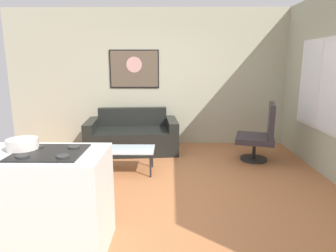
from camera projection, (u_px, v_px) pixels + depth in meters
name	position (u px, v px, depth m)	size (l,w,h in m)	color
ground	(154.00, 190.00, 4.09)	(6.40, 6.40, 0.04)	#AD693E
back_wall	(160.00, 78.00, 6.16)	(6.40, 0.05, 2.80)	#ACA98F
couch	(132.00, 137.00, 5.78)	(1.81, 1.06, 0.82)	black
coffee_table	(125.00, 151.00, 4.65)	(0.93, 0.51, 0.38)	silver
armchair	(261.00, 134.00, 5.17)	(0.80, 0.82, 1.03)	black
kitchen_counter	(25.00, 202.00, 2.69)	(1.51, 0.70, 0.96)	silver
mixing_bowl	(23.00, 145.00, 2.67)	(0.27, 0.27, 0.11)	silver
wall_painting	(134.00, 69.00, 6.08)	(1.02, 0.03, 0.78)	black
window	(320.00, 85.00, 4.65)	(0.03, 1.44, 1.44)	silver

